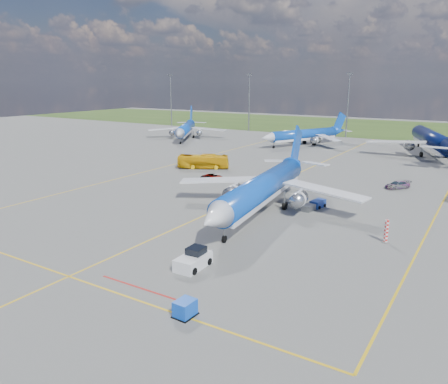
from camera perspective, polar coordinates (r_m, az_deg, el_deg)
The scene contains 17 objects.
ground at distance 62.72m, azimuth -5.26°, elevation -4.28°, with size 400.00×400.00×0.00m, color #555553.
grass_strip at distance 201.45m, azimuth 21.66°, elevation 7.68°, with size 400.00×80.00×0.01m, color #2D4719.
taxiway_lines at distance 85.45m, azimuth 6.10°, elevation 0.77°, with size 60.25×160.00×0.02m.
floodlight_masts at distance 159.50m, azimuth 22.89°, elevation 10.60°, with size 202.20×0.50×22.70m.
warning_post at distance 59.06m, azimuth 20.44°, elevation -4.82°, with size 0.50×0.50×3.00m, color red.
bg_jet_nw at distance 155.32m, azimuth -5.01°, elevation 6.93°, with size 29.70×38.98×10.21m, color #0C43B3, non-canonical shape.
bg_jet_nnw at distance 141.60m, azimuth 10.35°, elevation 6.03°, with size 27.88×36.60×9.58m, color #0C43B3, non-canonical shape.
bg_jet_n at distance 133.28m, azimuth 25.32°, elevation 4.37°, with size 36.68×48.15×12.61m, color #071240, non-canonical shape.
main_airliner at distance 68.63m, azimuth 5.05°, elevation -2.62°, with size 33.31×43.72×11.45m, color #0C43B3, non-canonical shape.
pushback_tug at distance 48.67m, azimuth -3.97°, elevation -8.80°, with size 2.53×6.40×2.16m.
uld_container at distance 39.50m, azimuth -5.11°, elevation -14.88°, with size 1.46×1.83×1.46m, color blue.
apron_bus at distance 102.05m, azimuth -2.74°, elevation 4.01°, with size 2.79×11.92×3.32m, color #EAAE0D.
service_car_a at distance 89.15m, azimuth -2.58°, elevation 1.83°, with size 1.55×3.84×1.31m, color #999999.
service_car_b at distance 90.89m, azimuth -1.41°, elevation 2.03°, with size 1.86×4.04×1.12m, color #999999.
service_car_c at distance 89.25m, azimuth 21.71°, elevation 0.88°, with size 2.04×5.01×1.45m, color #999999.
baggage_tug_w at distance 71.59m, azimuth 11.76°, elevation -1.69°, with size 2.26×5.49×1.20m.
baggage_tug_c at distance 106.77m, azimuth -1.89°, elevation 3.89°, with size 2.15×5.56×1.22m.
Camera 1 is at (36.20, -47.16, 20.00)m, focal length 35.00 mm.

